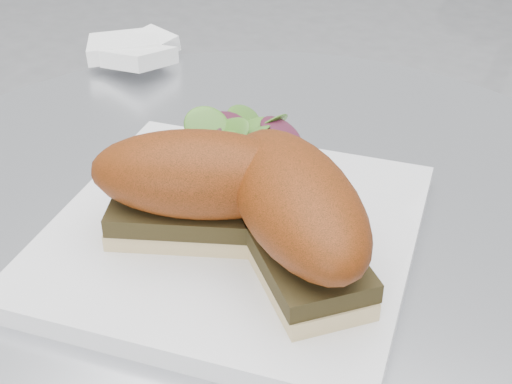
% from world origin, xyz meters
% --- Properties ---
extents(plate, '(0.32, 0.32, 0.02)m').
position_xyz_m(plate, '(0.00, -0.03, 0.74)').
color(plate, silver).
rests_on(plate, table).
extents(sandwich_left, '(0.17, 0.13, 0.08)m').
position_xyz_m(sandwich_left, '(-0.01, -0.05, 0.79)').
color(sandwich_left, '#DCBD89').
rests_on(sandwich_left, plate).
extents(sandwich_right, '(0.18, 0.16, 0.08)m').
position_xyz_m(sandwich_right, '(0.06, -0.04, 0.79)').
color(sandwich_right, '#DCBD89').
rests_on(sandwich_right, plate).
extents(salad, '(0.12, 0.12, 0.05)m').
position_xyz_m(salad, '(-0.05, 0.04, 0.77)').
color(salad, '#4A8A2D').
rests_on(salad, plate).
extents(napkin, '(0.14, 0.14, 0.02)m').
position_xyz_m(napkin, '(-0.28, 0.19, 0.74)').
color(napkin, white).
rests_on(napkin, table).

